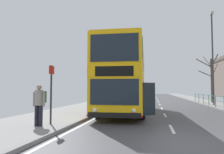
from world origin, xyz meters
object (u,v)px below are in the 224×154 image
at_px(double_decker_bus_main, 125,79).
at_px(street_lamp_far_side, 213,52).
at_px(pedestrian_with_backpack, 39,102).
at_px(bus_stop_sign_near, 51,88).
at_px(bare_tree_far_00, 212,78).

xyz_separation_m(double_decker_bus_main, street_lamp_far_side, (7.63, 6.95, 2.89)).
distance_m(double_decker_bus_main, pedestrian_with_backpack, 7.42).
height_order(pedestrian_with_backpack, bus_stop_sign_near, bus_stop_sign_near).
relative_size(pedestrian_with_backpack, street_lamp_far_side, 0.19).
distance_m(double_decker_bus_main, street_lamp_far_side, 10.72).
bearing_deg(pedestrian_with_backpack, bus_stop_sign_near, 66.94).
distance_m(double_decker_bus_main, bare_tree_far_00, 14.37).
bearing_deg(double_decker_bus_main, pedestrian_with_backpack, -111.65).
bearing_deg(pedestrian_with_backpack, bare_tree_far_00, 58.08).
height_order(bus_stop_sign_near, bare_tree_far_00, bare_tree_far_00).
xyz_separation_m(street_lamp_far_side, bare_tree_far_00, (1.04, 4.49, -2.33)).
relative_size(bus_stop_sign_near, bare_tree_far_00, 0.46).
bearing_deg(street_lamp_far_side, bare_tree_far_00, 76.98).
xyz_separation_m(pedestrian_with_backpack, street_lamp_far_side, (10.33, 13.75, 4.13)).
distance_m(pedestrian_with_backpack, bare_tree_far_00, 21.57).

